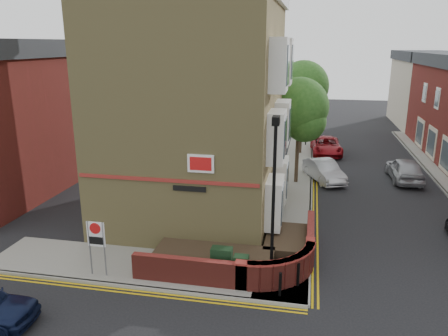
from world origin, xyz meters
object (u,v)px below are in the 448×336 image
utility_cabinet_large (222,262)px  zone_sign (96,238)px  silver_car_near (324,171)px  lamppost (273,202)px

utility_cabinet_large → zone_sign: bearing=-170.3°
zone_sign → silver_car_near: zone_sign is taller
utility_cabinet_large → silver_car_near: bearing=73.3°
utility_cabinet_large → silver_car_near: size_ratio=0.29×
utility_cabinet_large → silver_car_near: 14.20m
lamppost → zone_sign: (-6.60, -0.70, -1.70)m
lamppost → zone_sign: bearing=-173.9°
zone_sign → utility_cabinet_large: bearing=9.7°
lamppost → silver_car_near: lamppost is taller
silver_car_near → utility_cabinet_large: bearing=-129.4°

